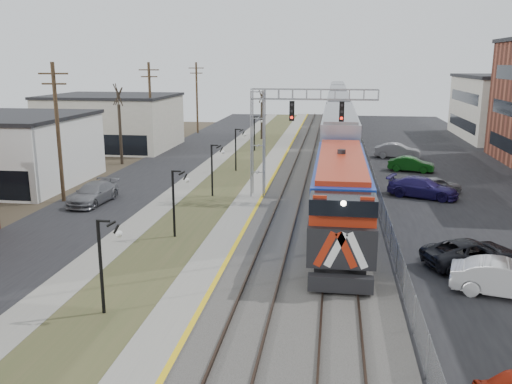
# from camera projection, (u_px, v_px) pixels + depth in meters

# --- Properties ---
(street_west) EXTENTS (7.00, 120.00, 0.04)m
(street_west) POSITION_uv_depth(u_px,v_px,m) (149.00, 175.00, 49.02)
(street_west) COLOR black
(street_west) RESTS_ON ground
(sidewalk) EXTENTS (2.00, 120.00, 0.08)m
(sidewalk) POSITION_uv_depth(u_px,v_px,m) (197.00, 176.00, 48.39)
(sidewalk) COLOR gray
(sidewalk) RESTS_ON ground
(grass_median) EXTENTS (4.00, 120.00, 0.06)m
(grass_median) POSITION_uv_depth(u_px,v_px,m) (230.00, 177.00, 47.97)
(grass_median) COLOR #3E4625
(grass_median) RESTS_ON ground
(platform) EXTENTS (2.00, 120.00, 0.24)m
(platform) POSITION_uv_depth(u_px,v_px,m) (263.00, 177.00, 47.53)
(platform) COLOR gray
(platform) RESTS_ON ground
(ballast_bed) EXTENTS (8.00, 120.00, 0.20)m
(ballast_bed) POSITION_uv_depth(u_px,v_px,m) (321.00, 179.00, 46.85)
(ballast_bed) COLOR #595651
(ballast_bed) RESTS_ON ground
(parking_lot) EXTENTS (16.00, 120.00, 0.04)m
(parking_lot) POSITION_uv_depth(u_px,v_px,m) (465.00, 185.00, 45.20)
(parking_lot) COLOR black
(parking_lot) RESTS_ON ground
(platform_edge) EXTENTS (0.24, 120.00, 0.01)m
(platform_edge) POSITION_uv_depth(u_px,v_px,m) (273.00, 176.00, 47.38)
(platform_edge) COLOR gold
(platform_edge) RESTS_ON platform
(track_near) EXTENTS (1.58, 120.00, 0.15)m
(track_near) POSITION_uv_depth(u_px,v_px,m) (298.00, 177.00, 47.08)
(track_near) COLOR #2D2119
(track_near) RESTS_ON ballast_bed
(track_far) EXTENTS (1.58, 120.00, 0.15)m
(track_far) POSITION_uv_depth(u_px,v_px,m) (338.00, 178.00, 46.60)
(track_far) COLOR #2D2119
(track_far) RESTS_ON ballast_bed
(train) EXTENTS (3.00, 108.65, 5.33)m
(train) POSITION_uv_depth(u_px,v_px,m) (338.00, 113.00, 76.53)
(train) COLOR navy
(train) RESTS_ON ground
(signal_gantry) EXTENTS (9.00, 1.07, 8.15)m
(signal_gantry) POSITION_uv_depth(u_px,v_px,m) (281.00, 124.00, 39.21)
(signal_gantry) COLOR gray
(signal_gantry) RESTS_ON ground
(lampposts) EXTENTS (0.14, 62.14, 4.00)m
(lampposts) POSITION_uv_depth(u_px,v_px,m) (175.00, 203.00, 31.42)
(lampposts) COLOR black
(lampposts) RESTS_ON ground
(utility_poles) EXTENTS (0.28, 80.28, 10.00)m
(utility_poles) POSITION_uv_depth(u_px,v_px,m) (58.00, 134.00, 38.65)
(utility_poles) COLOR #4C3823
(utility_poles) RESTS_ON ground
(fence) EXTENTS (0.04, 120.00, 1.60)m
(fence) POSITION_uv_depth(u_px,v_px,m) (370.00, 173.00, 46.10)
(fence) COLOR gray
(fence) RESTS_ON ground
(bare_trees) EXTENTS (12.30, 42.30, 5.95)m
(bare_trees) POSITION_uv_depth(u_px,v_px,m) (149.00, 140.00, 52.32)
(bare_trees) COLOR #382D23
(bare_trees) RESTS_ON ground
(car_lot_b) EXTENTS (4.93, 2.70, 1.54)m
(car_lot_b) POSITION_uv_depth(u_px,v_px,m) (507.00, 280.00, 23.47)
(car_lot_b) COLOR silver
(car_lot_b) RESTS_ON ground
(car_lot_c) EXTENTS (5.49, 3.95, 1.39)m
(car_lot_c) POSITION_uv_depth(u_px,v_px,m) (473.00, 254.00, 26.80)
(car_lot_c) COLOR black
(car_lot_c) RESTS_ON ground
(car_lot_d) EXTENTS (5.61, 3.87, 1.51)m
(car_lot_d) POSITION_uv_depth(u_px,v_px,m) (423.00, 188.00, 40.73)
(car_lot_d) COLOR navy
(car_lot_d) RESTS_ON ground
(car_lot_e) EXTENTS (4.30, 3.02, 1.36)m
(car_lot_e) POSITION_uv_depth(u_px,v_px,m) (436.00, 186.00, 41.86)
(car_lot_e) COLOR slate
(car_lot_e) RESTS_ON ground
(car_lot_f) EXTENTS (4.37, 2.36, 1.37)m
(car_lot_f) POSITION_uv_depth(u_px,v_px,m) (411.00, 165.00, 50.42)
(car_lot_f) COLOR #0E4611
(car_lot_f) RESTS_ON ground
(car_street_b) EXTENTS (2.42, 5.19, 1.47)m
(car_street_b) POSITION_uv_depth(u_px,v_px,m) (93.00, 194.00, 38.97)
(car_street_b) COLOR slate
(car_street_b) RESTS_ON ground
(car_lot_g) EXTENTS (4.94, 2.40, 1.56)m
(car_lot_g) POSITION_uv_depth(u_px,v_px,m) (397.00, 151.00, 57.50)
(car_lot_g) COLOR gray
(car_lot_g) RESTS_ON ground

